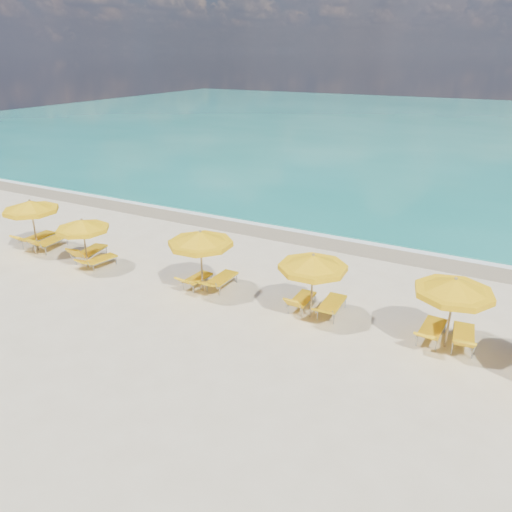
% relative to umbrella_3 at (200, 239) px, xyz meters
% --- Properties ---
extents(ground_plane, '(120.00, 120.00, 0.00)m').
position_rel_umbrella_3_xyz_m(ground_plane, '(1.52, -0.22, -2.00)').
color(ground_plane, beige).
extents(ocean, '(120.00, 80.00, 0.30)m').
position_rel_umbrella_3_xyz_m(ocean, '(1.52, 47.78, -2.00)').
color(ocean, '#15796E').
rests_on(ocean, ground).
extents(wet_sand_band, '(120.00, 2.60, 0.01)m').
position_rel_umbrella_3_xyz_m(wet_sand_band, '(1.52, 7.18, -2.00)').
color(wet_sand_band, tan).
rests_on(wet_sand_band, ground).
extents(foam_line, '(120.00, 1.20, 0.03)m').
position_rel_umbrella_3_xyz_m(foam_line, '(1.52, 7.98, -2.00)').
color(foam_line, white).
rests_on(foam_line, ground).
extents(whitecap_near, '(14.00, 0.36, 0.05)m').
position_rel_umbrella_3_xyz_m(whitecap_near, '(-4.48, 16.78, -2.00)').
color(whitecap_near, white).
rests_on(whitecap_near, ground).
extents(umbrella_1, '(3.03, 3.03, 2.32)m').
position_rel_umbrella_3_xyz_m(umbrella_1, '(-8.60, -0.08, -0.02)').
color(umbrella_1, '#A08450').
rests_on(umbrella_1, ground).
extents(umbrella_2, '(2.49, 2.49, 2.08)m').
position_rel_umbrella_3_xyz_m(umbrella_2, '(-5.26, -0.42, -0.22)').
color(umbrella_2, '#A08450').
rests_on(umbrella_2, ground).
extents(umbrella_3, '(2.93, 2.93, 2.34)m').
position_rel_umbrella_3_xyz_m(umbrella_3, '(0.00, 0.00, 0.00)').
color(umbrella_3, '#A08450').
rests_on(umbrella_3, ground).
extents(umbrella_4, '(2.95, 2.95, 2.25)m').
position_rel_umbrella_3_xyz_m(umbrella_4, '(4.21, 0.05, -0.08)').
color(umbrella_4, '#A08450').
rests_on(umbrella_4, ground).
extents(umbrella_5, '(2.53, 2.53, 2.27)m').
position_rel_umbrella_3_xyz_m(umbrella_5, '(8.39, 0.27, -0.06)').
color(umbrella_5, '#A08450').
rests_on(umbrella_5, ground).
extents(lounger_1_left, '(0.74, 2.00, 0.85)m').
position_rel_umbrella_3_xyz_m(lounger_1_left, '(-9.04, 0.32, -1.76)').
color(lounger_1_left, '#A5A8AD').
rests_on(lounger_1_left, ground).
extents(lounger_1_right, '(0.83, 1.99, 0.89)m').
position_rel_umbrella_3_xyz_m(lounger_1_right, '(-8.17, 0.27, -1.76)').
color(lounger_1_right, '#A5A8AD').
rests_on(lounger_1_right, ground).
extents(lounger_2_left, '(0.96, 2.00, 0.93)m').
position_rel_umbrella_3_xyz_m(lounger_2_left, '(-5.69, 0.18, -1.75)').
color(lounger_2_left, '#A5A8AD').
rests_on(lounger_2_left, ground).
extents(lounger_2_right, '(0.85, 1.74, 0.63)m').
position_rel_umbrella_3_xyz_m(lounger_2_right, '(-4.84, -0.14, -1.80)').
color(lounger_2_right, '#A5A8AD').
rests_on(lounger_2_right, ground).
extents(lounger_3_left, '(0.66, 1.64, 0.71)m').
position_rel_umbrella_3_xyz_m(lounger_3_left, '(-0.38, 0.18, -1.80)').
color(lounger_3_left, '#A5A8AD').
rests_on(lounger_3_left, ground).
extents(lounger_3_right, '(0.64, 1.89, 0.68)m').
position_rel_umbrella_3_xyz_m(lounger_3_right, '(0.48, 0.52, -1.78)').
color(lounger_3_right, '#A5A8AD').
rests_on(lounger_3_right, ground).
extents(lounger_4_left, '(0.58, 1.65, 0.79)m').
position_rel_umbrella_3_xyz_m(lounger_4_left, '(3.71, 0.44, -1.79)').
color(lounger_4_left, '#A5A8AD').
rests_on(lounger_4_left, ground).
extents(lounger_4_right, '(0.69, 1.94, 0.74)m').
position_rel_umbrella_3_xyz_m(lounger_4_right, '(4.75, 0.53, -1.77)').
color(lounger_4_right, '#A5A8AD').
rests_on(lounger_4_right, ground).
extents(lounger_5_left, '(0.72, 1.91, 0.77)m').
position_rel_umbrella_3_xyz_m(lounger_5_left, '(7.94, 0.46, -1.77)').
color(lounger_5_left, '#A5A8AD').
rests_on(lounger_5_left, ground).
extents(lounger_5_right, '(0.79, 1.89, 0.82)m').
position_rel_umbrella_3_xyz_m(lounger_5_right, '(8.84, 0.51, -1.77)').
color(lounger_5_right, '#A5A8AD').
rests_on(lounger_5_right, ground).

